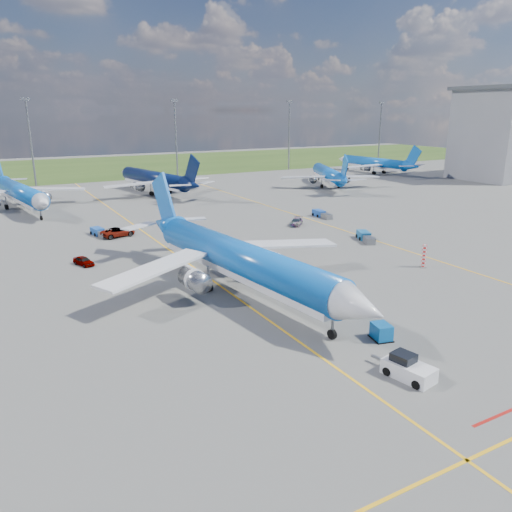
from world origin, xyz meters
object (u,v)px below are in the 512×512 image
baggage_tug_e (322,214)px  pushback_tug (408,368)px  service_car_b (118,232)px  bg_jet_ene (373,173)px  service_car_a (84,261)px  main_airliner (241,293)px  service_car_c (296,222)px  baggage_tug_w (365,237)px  bg_jet_nnw (23,210)px  bg_jet_ne (328,187)px  uld_container (381,332)px  warning_post (424,256)px  bg_jet_n (155,193)px  baggage_tug_c (100,233)px

baggage_tug_e → pushback_tug: bearing=-115.5°
service_car_b → baggage_tug_e: service_car_b is taller
bg_jet_ene → service_car_a: bg_jet_ene is taller
main_airliner → service_car_c: main_airliner is taller
baggage_tug_w → baggage_tug_e: bearing=99.3°
pushback_tug → baggage_tug_e: pushback_tug is taller
bg_jet_nnw → baggage_tug_w: (44.66, -53.07, 0.58)m
bg_jet_ene → service_car_c: size_ratio=8.27×
bg_jet_ne → service_car_c: bearing=70.3°
bg_jet_ne → bg_jet_ene: bearing=-127.6°
uld_container → service_car_a: size_ratio=0.51×
bg_jet_nnw → pushback_tug: size_ratio=7.13×
warning_post → pushback_tug: (-22.14, -19.38, -0.77)m
bg_jet_nnw → bg_jet_n: bg_jet_n is taller
main_airliner → warning_post: bearing=-13.7°
service_car_a → bg_jet_nnw: bearing=73.6°
bg_jet_nnw → uld_container: 83.88m
bg_jet_ene → service_car_c: bg_jet_ene is taller
bg_jet_ene → service_car_b: (-93.25, -45.17, 0.76)m
service_car_b → baggage_tug_e: 37.77m
bg_jet_ene → service_car_a: size_ratio=10.39×
bg_jet_nnw → service_car_a: bearing=-94.9°
bg_jet_nnw → service_car_b: (11.53, -32.06, 0.76)m
baggage_tug_c → bg_jet_nnw: bearing=96.5°
baggage_tug_w → baggage_tug_c: bearing=170.6°
baggage_tug_w → baggage_tug_c: size_ratio=1.06×
main_airliner → baggage_tug_e: size_ratio=8.07×
bg_jet_n → bg_jet_ne: bg_jet_n is taller
bg_jet_ne → service_car_a: (-70.39, -41.62, 0.59)m
bg_jet_n → service_car_a: (-26.50, -52.75, 0.59)m
bg_jet_ene → service_car_c: (-63.66, -51.97, 0.63)m
bg_jet_nnw → uld_container: bearing=-83.9°
bg_jet_ene → service_car_b: bg_jet_ene is taller
warning_post → service_car_b: bearing=130.9°
bg_jet_n → bg_jet_ne: (43.88, -11.13, 0.00)m
main_airliner → service_car_a: 23.29m
baggage_tug_e → bg_jet_n: bearing=118.0°
bg_jet_nnw → bg_jet_ne: bearing=-12.5°
main_airliner → service_car_c: 35.09m
bg_jet_n → baggage_tug_e: 46.66m
bg_jet_n → bg_jet_ne: bearing=154.5°
service_car_a → service_car_b: service_car_b is taller
bg_jet_ene → uld_container: size_ratio=20.22×
bg_jet_n → uld_container: (-7.56, -88.11, 0.71)m
bg_jet_ene → service_car_a: (-101.01, -58.50, 0.59)m
bg_jet_n → main_airliner: (-13.15, -71.82, 0.00)m
bg_jet_ne → baggage_tug_c: size_ratio=6.87×
bg_jet_ene → pushback_tug: bg_jet_ene is taller
bg_jet_nnw → warning_post: bearing=-67.6°
service_car_c → baggage_tug_e: 8.79m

